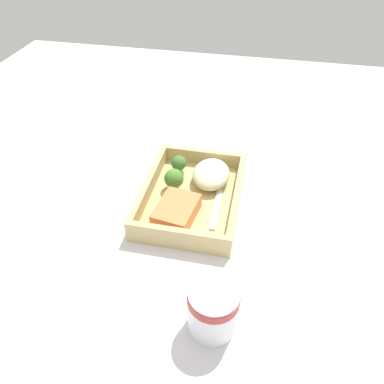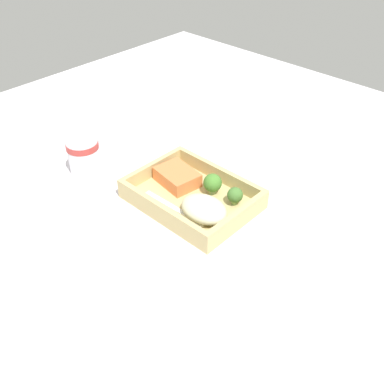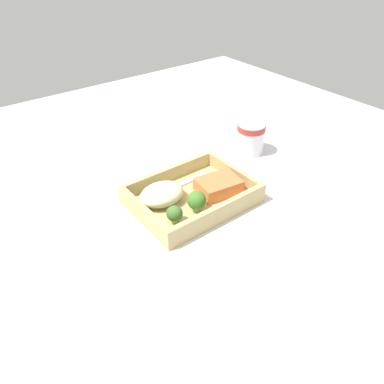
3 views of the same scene
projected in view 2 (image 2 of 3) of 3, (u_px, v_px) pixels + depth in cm
name	position (u px, v px, depth cm)	size (l,w,h in cm)	color
ground_plane	(192.00, 206.00, 95.47)	(160.00, 160.00, 2.00)	silver
takeout_tray	(192.00, 200.00, 94.50)	(25.44, 18.88, 1.20)	tan
tray_rim	(192.00, 192.00, 93.16)	(25.44, 18.88, 3.22)	tan
salmon_fillet	(177.00, 177.00, 97.45)	(9.08, 6.79, 3.08)	#EC7942
mashed_potatoes	(204.00, 209.00, 88.13)	(9.98, 7.64, 3.86)	beige
broccoli_floret_1	(235.00, 195.00, 91.17)	(3.25, 3.25, 3.92)	#85A65E
broccoli_floret_2	(213.00, 183.00, 93.88)	(3.94, 3.94, 4.64)	#88A168
fork	(178.00, 210.00, 90.46)	(15.84, 2.29, 0.44)	white
paper_cup	(84.00, 154.00, 101.23)	(7.31, 7.31, 8.25)	white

